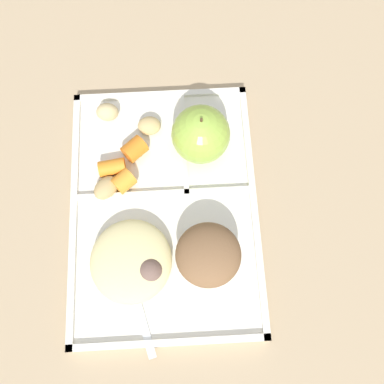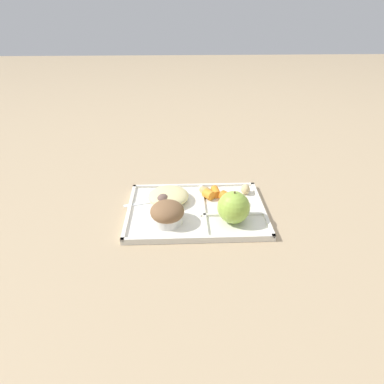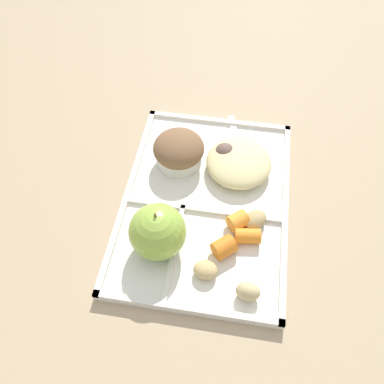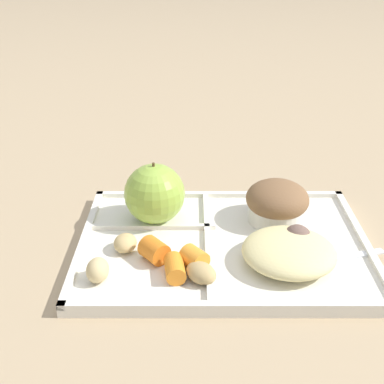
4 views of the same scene
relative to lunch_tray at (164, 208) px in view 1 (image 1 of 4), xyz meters
name	(u,v)px [view 1 (image 1 of 4)]	position (x,y,z in m)	size (l,w,h in m)	color
ground	(165,210)	(0.00, 0.00, -0.01)	(6.00, 6.00, 0.00)	tan
lunch_tray	(164,208)	(0.00, 0.00, 0.00)	(0.37, 0.26, 0.02)	silver
green_apple	(201,135)	(-0.09, 0.06, 0.05)	(0.08, 0.08, 0.09)	#93B742
bran_muffin	(208,255)	(0.08, 0.06, 0.03)	(0.09, 0.09, 0.06)	silver
carrot_slice_edge	(135,149)	(-0.09, -0.04, 0.02)	(0.03, 0.03, 0.03)	orange
carrot_slice_back	(124,181)	(-0.04, -0.05, 0.02)	(0.03, 0.03, 0.03)	orange
carrot_slice_near_corner	(112,167)	(-0.06, -0.07, 0.02)	(0.02, 0.02, 0.04)	orange
potato_chunk_browned	(107,112)	(-0.15, -0.08, 0.02)	(0.03, 0.03, 0.03)	tan
potato_chunk_wedge	(106,188)	(-0.03, -0.08, 0.02)	(0.04, 0.03, 0.02)	tan
potato_chunk_large	(149,126)	(-0.12, -0.02, 0.01)	(0.03, 0.03, 0.02)	tan
egg_noodle_pile	(131,261)	(0.08, -0.05, 0.02)	(0.11, 0.11, 0.03)	beige
meatball_front	(134,260)	(0.07, -0.04, 0.02)	(0.03, 0.03, 0.03)	#755B4C
meatball_center	(150,270)	(0.09, -0.02, 0.02)	(0.04, 0.04, 0.04)	brown
plastic_fork	(135,293)	(0.12, -0.04, 0.01)	(0.15, 0.05, 0.00)	white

